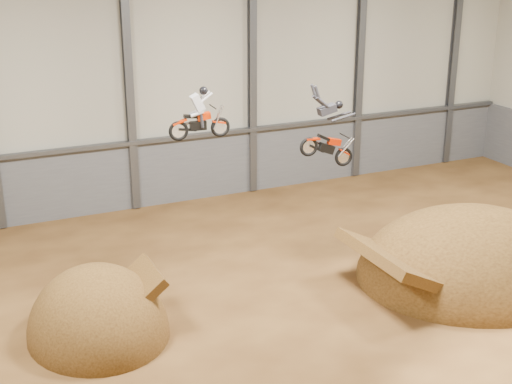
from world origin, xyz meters
TOP-DOWN VIEW (x-y plane):
  - floor at (0.00, 0.00)m, footprint 40.00×40.00m
  - back_wall at (0.00, 15.00)m, footprint 40.00×0.10m
  - lower_band_back at (0.00, 14.90)m, footprint 39.80×0.18m
  - steel_rail at (0.00, 14.75)m, footprint 39.80×0.35m
  - steel_column_2 at (-3.33, 14.80)m, footprint 0.40×0.36m
  - steel_column_3 at (3.33, 14.80)m, footprint 0.40×0.36m
  - steel_column_4 at (10.00, 14.80)m, footprint 0.40×0.36m
  - steel_column_5 at (16.67, 14.80)m, footprint 0.40×0.36m
  - takeoff_ramp at (-7.98, 2.96)m, footprint 4.92×5.67m
  - landing_ramp at (7.10, 1.20)m, footprint 9.68×8.57m
  - fmx_rider_a at (-3.16, 5.25)m, footprint 2.45×1.08m
  - fmx_rider_b at (1.69, 4.26)m, footprint 4.02×1.17m

SIDE VIEW (x-z plane):
  - floor at x=0.00m, z-range 0.00..0.00m
  - takeoff_ramp at x=-7.98m, z-range -2.46..2.46m
  - landing_ramp at x=7.10m, z-range -2.79..2.79m
  - lower_band_back at x=0.00m, z-range 0.00..3.50m
  - steel_rail at x=0.00m, z-range 3.45..3.65m
  - fmx_rider_b at x=1.69m, z-range 4.35..8.05m
  - back_wall at x=0.00m, z-range 0.00..14.00m
  - steel_column_2 at x=-3.33m, z-range 0.05..13.95m
  - steel_column_3 at x=3.33m, z-range 0.05..13.95m
  - steel_column_4 at x=10.00m, z-range 0.05..13.95m
  - steel_column_5 at x=16.67m, z-range 0.05..13.95m
  - fmx_rider_a at x=-3.16m, z-range 6.04..8.20m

